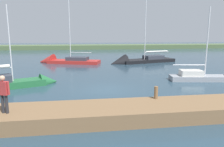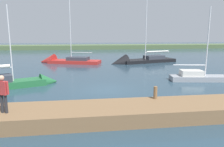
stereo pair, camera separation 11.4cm
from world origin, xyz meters
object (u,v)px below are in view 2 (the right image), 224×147
at_px(sailboat_far_left, 63,62).
at_px(sailboat_far_right, 208,79).
at_px(sailboat_inner_slip, 137,62).
at_px(person_on_dock, 3,91).
at_px(sailboat_mid_channel, 18,84).
at_px(mooring_post_near, 155,93).

xyz_separation_m(sailboat_far_left, sailboat_far_right, (-15.01, 14.72, -0.05)).
height_order(sailboat_far_left, sailboat_inner_slip, sailboat_far_left).
bearing_deg(sailboat_far_right, sailboat_far_left, 144.31).
relative_size(sailboat_far_right, person_on_dock, 4.25).
height_order(sailboat_mid_channel, sailboat_far_right, sailboat_far_right).
bearing_deg(sailboat_far_left, sailboat_mid_channel, 99.35).
bearing_deg(sailboat_far_left, person_on_dock, 107.04).
bearing_deg(sailboat_inner_slip, sailboat_far_left, -22.27).
xyz_separation_m(sailboat_mid_channel, sailboat_inner_slip, (-13.66, -13.37, -0.15)).
relative_size(sailboat_inner_slip, person_on_dock, 6.72).
relative_size(mooring_post_near, sailboat_far_left, 0.06).
distance_m(mooring_post_near, sailboat_mid_channel, 11.88).
xyz_separation_m(sailboat_mid_channel, sailboat_far_right, (-17.26, -0.02, -0.11)).
relative_size(mooring_post_near, sailboat_inner_slip, 0.06).
distance_m(sailboat_far_left, sailboat_far_right, 21.02).
distance_m(sailboat_inner_slip, person_on_dock, 24.65).
xyz_separation_m(sailboat_inner_slip, person_on_dock, (11.81, 21.57, 1.67)).
height_order(sailboat_far_left, sailboat_far_right, sailboat_far_left).
xyz_separation_m(mooring_post_near, sailboat_far_left, (7.29, -21.78, -0.91)).
bearing_deg(mooring_post_near, sailboat_inner_slip, -101.44).
height_order(sailboat_far_left, person_on_dock, sailboat_far_left).
distance_m(sailboat_far_left, sailboat_inner_slip, 11.50).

